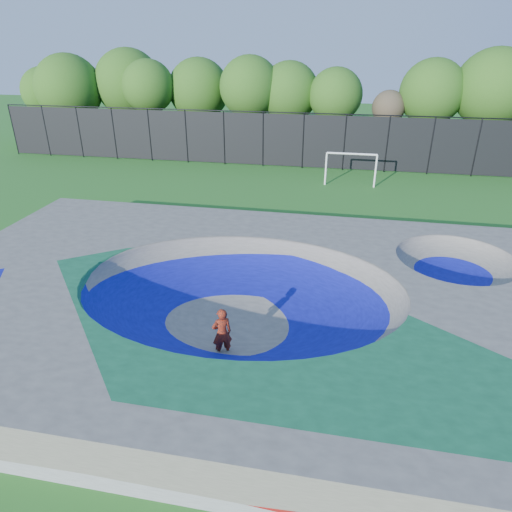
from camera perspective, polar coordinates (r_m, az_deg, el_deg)
The scene contains 7 objects.
ground at distance 16.01m, azimuth -1.95°, elevation -8.15°, with size 120.00×120.00×0.00m, color #22651C.
skate_deck at distance 15.61m, azimuth -1.99°, elevation -5.86°, with size 22.00×14.00×1.50m, color gray.
skater at distance 14.00m, azimuth -4.28°, elevation -9.59°, with size 0.62×0.40×1.69m, color red.
skateboard at distance 14.48m, azimuth -4.17°, elevation -12.24°, with size 0.78×0.22×0.05m, color black.
soccer_goal at distance 30.85m, azimuth 11.80°, elevation 11.29°, with size 3.32×0.12×2.19m.
fence at distance 34.76m, azimuth 5.92°, elevation 14.24°, with size 48.09×0.09×4.04m.
treeline at distance 39.08m, azimuth 7.37°, elevation 19.74°, with size 52.03×7.85×8.38m.
Camera 1 is at (3.07, -12.94, 8.91)m, focal length 32.00 mm.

